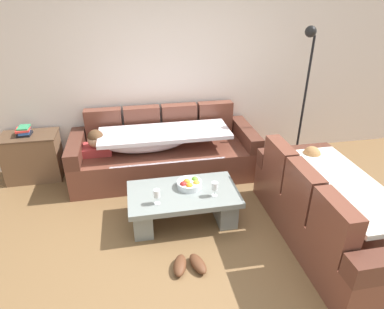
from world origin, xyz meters
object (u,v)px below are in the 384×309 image
Objects in this scene: pair_of_shoes at (189,264)px; side_cabinet at (33,157)px; coffee_table at (183,202)px; floor_lamp at (304,91)px; wine_glass_near_right at (215,187)px; book_stack_on_cabinet at (24,131)px; couch_along_wall at (162,153)px; fruit_bowl at (190,184)px; couch_near_window at (330,211)px; wine_glass_near_left at (157,194)px.

side_cabinet is at bearing 130.99° from pair_of_shoes.
floor_lamp is at bearing 28.54° from coffee_table.
book_stack_on_cabinet is (-2.19, 1.45, 0.20)m from wine_glass_near_right.
couch_along_wall is 6.95× the size of pair_of_shoes.
book_stack_on_cabinet is at bearing 174.37° from side_cabinet.
floor_lamp is at bearing 27.81° from fruit_bowl.
fruit_bowl reaches higher than coffee_table.
couch_near_window is at bearing -29.60° from book_stack_on_cabinet.
wine_glass_near_left is 0.47× the size of pair_of_shoes.
couch_near_window reaches higher than wine_glass_near_right.
wine_glass_near_left is at bearing -43.09° from book_stack_on_cabinet.
coffee_table is at bearing 28.61° from wine_glass_near_left.
side_cabinet is (-3.26, 1.87, -0.02)m from couch_near_window.
couch_along_wall reaches higher than wine_glass_near_right.
side_cabinet reaches higher than coffee_table.
couch_near_window is at bearing -13.08° from wine_glass_near_left.
wine_glass_near_left is (-1.72, 0.40, 0.16)m from couch_near_window.
fruit_bowl is 2.07m from floor_lamp.
fruit_bowl is 2.29m from side_cabinet.
side_cabinet is (-1.54, 1.47, -0.17)m from wine_glass_near_left.
couch_along_wall is 2.06× the size of coffee_table.
fruit_bowl is 0.46m from wine_glass_near_left.
couch_along_wall reaches higher than pair_of_shoes.
couch_along_wall reaches higher than coffee_table.
wine_glass_near_left is 2.17m from book_stack_on_cabinet.
pair_of_shoes is (-1.88, -1.71, -1.07)m from floor_lamp.
couch_near_window is 7.04× the size of fruit_bowl.
side_cabinet is (-1.92, 1.23, -0.10)m from fruit_bowl.
couch_along_wall is at bearing -7.45° from side_cabinet.
pair_of_shoes is at bearing -49.01° from side_cabinet.
couch_near_window is 5.54× the size of pair_of_shoes.
couch_along_wall is at bearing 91.61° from pair_of_shoes.
floor_lamp is 2.76m from pair_of_shoes.
floor_lamp is at bearing -14.01° from couch_near_window.
wine_glass_near_left reaches higher than coffee_table.
book_stack_on_cabinet reaches higher than fruit_bowl.
fruit_bowl is at bearing 137.26° from wine_glass_near_right.
coffee_table is at bearing -83.68° from couch_along_wall.
coffee_table is at bearing -138.91° from fruit_bowl.
side_cabinet is (-1.84, 1.31, 0.08)m from coffee_table.
floor_lamp is (0.39, 1.55, 0.78)m from couch_near_window.
side_cabinet is (-1.72, 0.22, -0.01)m from couch_along_wall.
coffee_table is 2.33m from book_stack_on_cabinet.
couch_near_window is 1.53m from pair_of_shoes.
side_cabinet is at bearing 174.96° from floor_lamp.
couch_along_wall is 1.27m from wine_glass_near_left.
wine_glass_near_right is at bearing 2.34° from wine_glass_near_left.
wine_glass_near_right is 0.75× the size of book_stack_on_cabinet.
coffee_table is (0.12, -1.08, -0.09)m from couch_along_wall.
wine_glass_near_right is (0.61, 0.03, 0.00)m from wine_glass_near_left.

